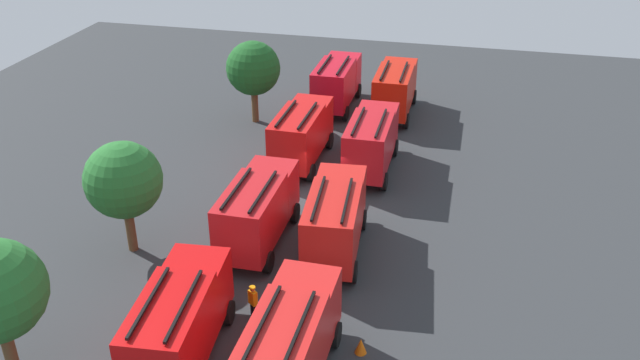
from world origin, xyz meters
The scene contains 14 objects.
ground_plane centered at (0.00, 0.00, 0.00)m, with size 66.06×66.06×0.00m, color #2D3033.
fire_truck_0 centered at (-14.51, -2.31, 2.15)m, with size 7.22×2.81×3.88m.
fire_truck_1 centered at (-5.12, -2.01, 2.15)m, with size 7.39×3.27×3.88m.
fire_truck_2 centered at (4.52, -2.20, 2.15)m, with size 7.22×2.80×3.88m.
fire_truck_3 centered at (14.12, -2.32, 2.15)m, with size 7.22×2.80×3.88m.
fire_truck_4 centered at (-14.31, 2.33, 2.15)m, with size 7.40×3.30×3.88m.
fire_truck_5 centered at (-5.17, 2.04, 2.15)m, with size 7.21×2.76×3.88m.
fire_truck_6 centered at (4.64, 2.33, 2.15)m, with size 7.23×2.83×3.88m.
fire_truck_7 centered at (14.51, 2.19, 2.15)m, with size 7.21×2.78×3.88m.
firefighter_0 centered at (-11.03, 0.40, 0.97)m, with size 0.44×0.48×1.73m.
firefighter_1 centered at (19.80, -0.46, 0.97)m, with size 0.45×0.29×1.73m.
tree_1 centered at (-7.19, 8.27, 4.06)m, with size 3.89×3.89×6.03m.
tree_2 centered at (10.53, 7.44, 4.05)m, with size 3.89×3.89×6.03m.
traffic_cone_0 centered at (-12.11, -4.67, 0.36)m, with size 0.51×0.51×0.73m, color #F2600C.
Camera 1 is at (-34.00, -8.18, 19.94)m, focal length 38.54 mm.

